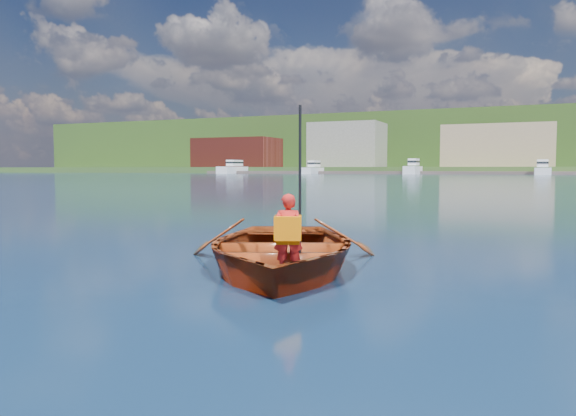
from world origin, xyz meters
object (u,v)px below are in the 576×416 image
child_paddler (288,232)px  marina_yachts (425,169)px  dock (481,173)px  rowboat (280,249)px

child_paddler → marina_yachts: (-22.43, 144.85, 0.79)m
child_paddler → dock: child_paddler is taller
rowboat → marina_yachts: 145.74m
rowboat → child_paddler: 0.97m
dock → marina_yachts: 14.57m
rowboat → marina_yachts: (-21.96, 144.07, 1.13)m
child_paddler → dock: bearing=93.3°
rowboat → dock: size_ratio=0.03×
rowboat → marina_yachts: bearing=98.7°
child_paddler → dock: 149.80m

